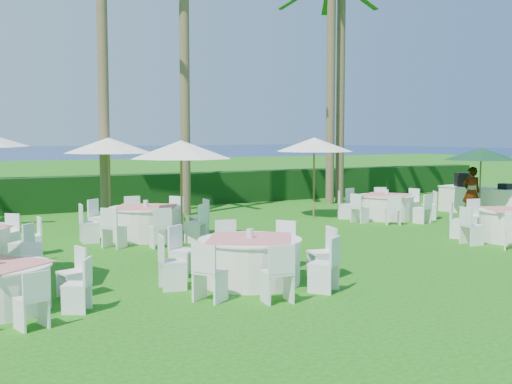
% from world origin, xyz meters
% --- Properties ---
extents(ground, '(120.00, 120.00, 0.00)m').
position_xyz_m(ground, '(0.00, 0.00, 0.00)').
color(ground, '#1B590F').
rests_on(ground, ground).
extents(hedge, '(34.00, 1.00, 1.20)m').
position_xyz_m(hedge, '(0.00, 12.00, 0.60)').
color(hedge, black).
rests_on(hedge, ground).
extents(banquet_table_b, '(3.20, 3.20, 0.97)m').
position_xyz_m(banquet_table_b, '(-1.39, -0.58, 0.42)').
color(banquet_table_b, white).
rests_on(banquet_table_b, ground).
extents(banquet_table_e, '(3.25, 3.25, 0.98)m').
position_xyz_m(banquet_table_e, '(-1.38, 4.99, 0.43)').
color(banquet_table_e, white).
rests_on(banquet_table_e, ground).
extents(banquet_table_f, '(3.02, 3.02, 0.92)m').
position_xyz_m(banquet_table_f, '(6.49, 5.09, 0.40)').
color(banquet_table_f, white).
rests_on(banquet_table_f, ground).
extents(umbrella_b, '(2.49, 2.49, 2.48)m').
position_xyz_m(umbrella_b, '(-0.89, 3.81, 2.26)').
color(umbrella_b, brown).
rests_on(umbrella_b, ground).
extents(umbrella_c, '(2.58, 2.58, 2.54)m').
position_xyz_m(umbrella_c, '(-1.49, 7.81, 2.31)').
color(umbrella_c, brown).
rests_on(umbrella_c, ground).
extents(umbrella_d, '(2.44, 2.44, 2.53)m').
position_xyz_m(umbrella_d, '(4.67, 6.45, 2.31)').
color(umbrella_d, brown).
rests_on(umbrella_d, ground).
extents(umbrella_green, '(2.28, 2.28, 2.21)m').
position_xyz_m(umbrella_green, '(9.35, 3.98, 2.02)').
color(umbrella_green, brown).
rests_on(umbrella_green, ground).
extents(buffet_table, '(1.41, 3.86, 1.35)m').
position_xyz_m(buffet_table, '(10.16, 4.17, 0.47)').
color(buffet_table, white).
rests_on(buffet_table, ground).
extents(staff_person, '(0.69, 0.60, 1.61)m').
position_xyz_m(staff_person, '(9.13, 4.13, 0.81)').
color(staff_person, gray).
rests_on(staff_person, ground).
extents(palm_b, '(4.36, 4.26, 8.73)m').
position_xyz_m(palm_b, '(-1.28, 9.00, 4.82)').
color(palm_b, brown).
rests_on(palm_b, ground).
extents(palm_c, '(4.38, 4.22, 11.78)m').
position_xyz_m(palm_c, '(1.40, 9.07, 6.38)').
color(palm_c, brown).
rests_on(palm_c, ground).
extents(palm_d, '(4.40, 4.01, 8.49)m').
position_xyz_m(palm_d, '(7.59, 9.70, 4.70)').
color(palm_d, brown).
rests_on(palm_d, ground).
extents(palm_e, '(4.16, 4.40, 9.45)m').
position_xyz_m(palm_e, '(8.17, 9.86, 5.19)').
color(palm_e, brown).
rests_on(palm_e, ground).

